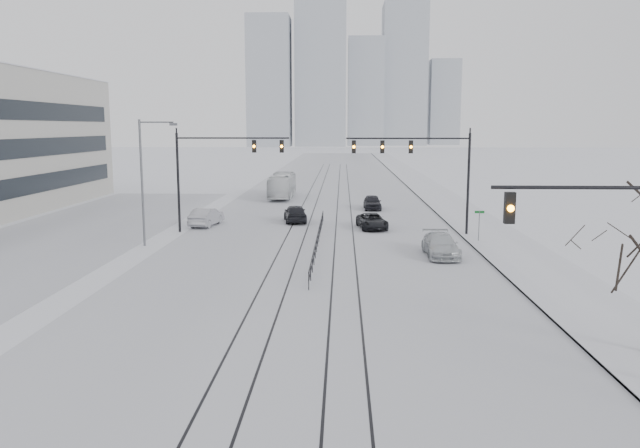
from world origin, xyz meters
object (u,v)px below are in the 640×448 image
(traffic_mast_near, at_px, (629,252))
(sedan_nb_right, at_px, (441,245))
(sedan_sb_outer, at_px, (206,217))
(sedan_sb_inner, at_px, (295,213))
(box_truck, at_px, (282,186))
(sedan_nb_front, at_px, (372,221))
(sedan_nb_far, at_px, (372,202))

(traffic_mast_near, height_order, sedan_nb_right, traffic_mast_near)
(traffic_mast_near, bearing_deg, sedan_nb_right, 96.93)
(traffic_mast_near, bearing_deg, sedan_sb_outer, 122.08)
(traffic_mast_near, xyz_separation_m, sedan_sb_inner, (-13.27, 35.61, -3.77))
(sedan_sb_outer, bearing_deg, box_truck, -93.70)
(sedan_sb_inner, relative_size, sedan_nb_front, 1.01)
(sedan_nb_right, height_order, sedan_nb_far, sedan_nb_far)
(traffic_mast_near, bearing_deg, sedan_nb_far, 97.59)
(sedan_sb_inner, distance_m, box_truck, 19.47)
(sedan_sb_outer, bearing_deg, traffic_mast_near, 130.09)
(sedan_sb_outer, height_order, box_truck, box_truck)
(traffic_mast_near, distance_m, sedan_nb_right, 21.48)
(sedan_nb_front, bearing_deg, sedan_sb_inner, 144.14)
(sedan_sb_outer, height_order, sedan_nb_front, sedan_sb_outer)
(sedan_sb_outer, bearing_deg, sedan_nb_far, -134.25)
(sedan_nb_front, distance_m, sedan_nb_far, 12.57)
(sedan_nb_right, relative_size, box_truck, 0.48)
(sedan_sb_inner, bearing_deg, sedan_sb_outer, 9.15)
(sedan_sb_inner, xyz_separation_m, sedan_nb_front, (6.72, -3.51, -0.15))
(traffic_mast_near, xyz_separation_m, sedan_nb_right, (-2.55, 20.98, -3.82))
(traffic_mast_near, distance_m, sedan_nb_front, 32.99)
(sedan_sb_outer, xyz_separation_m, sedan_nb_right, (18.24, -12.18, -0.04))
(sedan_sb_inner, height_order, sedan_sb_outer, sedan_sb_inner)
(sedan_nb_right, distance_m, box_truck, 36.54)
(sedan_sb_inner, bearing_deg, traffic_mast_near, 101.59)
(sedan_nb_front, height_order, sedan_nb_far, sedan_nb_far)
(traffic_mast_near, xyz_separation_m, sedan_nb_far, (-5.95, 44.65, -3.82))
(sedan_sb_outer, distance_m, sedan_nb_far, 18.77)
(sedan_sb_inner, relative_size, sedan_nb_far, 1.07)
(sedan_sb_inner, height_order, box_truck, box_truck)
(sedan_sb_inner, bearing_deg, sedan_nb_far, -137.84)
(sedan_nb_right, bearing_deg, sedan_sb_outer, 145.32)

